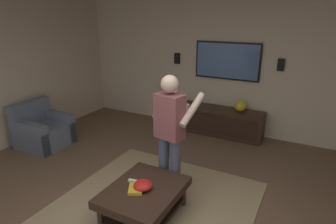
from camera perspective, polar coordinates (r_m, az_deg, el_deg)
The scene contains 13 objects.
wall_back_tv at distance 5.83m, azimuth 14.52°, elevation 9.20°, with size 0.10×7.23×2.82m, color #C6B299.
area_rug at distance 3.86m, azimuth -2.98°, elevation -18.25°, with size 2.43×2.40×0.01m, color #9E8460.
armchair at distance 5.81m, azimuth -23.60°, elevation -3.49°, with size 0.82×0.83×0.82m.
coffee_table at distance 3.56m, azimuth -4.78°, elevation -16.23°, with size 1.00×0.80×0.40m.
media_console at distance 5.88m, azimuth 10.21°, elevation -1.87°, with size 0.45×1.70×0.55m.
tv at distance 5.81m, azimuth 11.66°, elevation 9.91°, with size 0.05×1.29×0.72m.
person_standing at distance 3.70m, azimuth 0.48°, elevation -3.40°, with size 0.60×0.61×1.64m.
bowl at distance 3.46m, azimuth -5.00°, elevation -14.28°, with size 0.22×0.22×0.10m, color red.
remote_white at distance 3.61m, azimuth -6.73°, elevation -13.47°, with size 0.15×0.04×0.02m, color white.
book at distance 3.46m, azimuth -6.43°, elevation -14.91°, with size 0.22×0.16×0.04m, color gold.
vase_round at distance 5.68m, azimuth 14.17°, elevation 1.19°, with size 0.22×0.22×0.22m, color gold.
wall_speaker_left at distance 5.62m, azimuth 21.50°, elevation 8.72°, with size 0.06×0.12×0.22m, color black.
wall_speaker_right at distance 6.22m, azimuth 1.83°, elevation 10.58°, with size 0.06×0.12×0.22m, color black.
Camera 1 is at (-2.19, -1.34, 2.34)m, focal length 30.73 mm.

